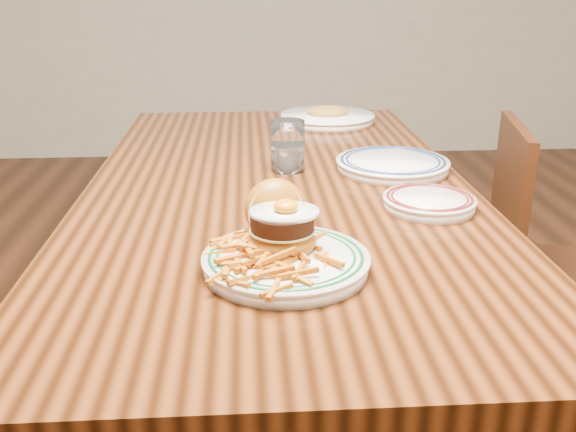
{
  "coord_description": "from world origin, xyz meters",
  "views": [
    {
      "loc": [
        -0.07,
        -1.37,
        1.19
      ],
      "look_at": [
        -0.01,
        -0.46,
        0.85
      ],
      "focal_mm": 40.0,
      "sensor_mm": 36.0,
      "label": 1
    }
  ],
  "objects": [
    {
      "name": "side_plate",
      "position": [
        0.29,
        -0.19,
        0.77
      ],
      "size": [
        0.18,
        0.19,
        0.03
      ],
      "rotation": [
        0.0,
        0.0,
        -0.33
      ],
      "color": "white",
      "rests_on": "table"
    },
    {
      "name": "rear_plate",
      "position": [
        0.27,
        0.08,
        0.77
      ],
      "size": [
        0.27,
        0.27,
        0.03
      ],
      "rotation": [
        0.0,
        0.0,
        -0.18
      ],
      "color": "white",
      "rests_on": "table"
    },
    {
      "name": "main_plate",
      "position": [
        -0.01,
        -0.44,
        0.79
      ],
      "size": [
        0.27,
        0.28,
        0.13
      ],
      "rotation": [
        0.0,
        0.0,
        0.12
      ],
      "color": "white",
      "rests_on": "table"
    },
    {
      "name": "far_plate",
      "position": [
        0.19,
        0.61,
        0.77
      ],
      "size": [
        0.29,
        0.29,
        0.05
      ],
      "rotation": [
        0.0,
        0.0,
        -0.42
      ],
      "color": "white",
      "rests_on": "table"
    },
    {
      "name": "chair_right",
      "position": [
        0.75,
        0.21,
        0.44
      ],
      "size": [
        0.45,
        0.45,
        0.82
      ],
      "rotation": [
        0.0,
        0.0,
        2.93
      ],
      "color": "#39190B",
      "rests_on": "floor"
    },
    {
      "name": "water_glass",
      "position": [
        0.03,
        0.1,
        0.8
      ],
      "size": [
        0.08,
        0.08,
        0.12
      ],
      "color": "white",
      "rests_on": "table"
    },
    {
      "name": "table",
      "position": [
        0.0,
        0.0,
        0.66
      ],
      "size": [
        0.85,
        1.6,
        0.75
      ],
      "color": "black",
      "rests_on": "floor"
    }
  ]
}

